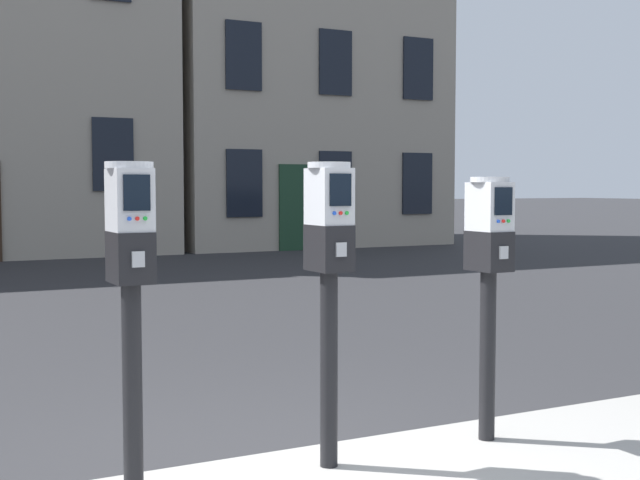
{
  "coord_description": "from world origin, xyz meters",
  "views": [
    {
      "loc": [
        -1.86,
        -3.89,
        1.57
      ],
      "look_at": [
        0.09,
        -0.04,
        1.3
      ],
      "focal_mm": 47.19,
      "sensor_mm": 36.0,
      "label": 1
    }
  ],
  "objects": [
    {
      "name": "townhouse_orange_brick",
      "position": [
        7.97,
        17.8,
        5.96
      ],
      "size": [
        7.3,
        6.39,
        11.92
      ],
      "color": "#9E9384",
      "rests_on": "ground_plane"
    },
    {
      "name": "parking_meter_near_kerb",
      "position": [
        -0.92,
        -0.14,
        1.2
      ],
      "size": [
        0.22,
        0.25,
        1.54
      ],
      "rotation": [
        0.0,
        0.0,
        -1.55
      ],
      "color": "black",
      "rests_on": "sidewalk_slab"
    },
    {
      "name": "parking_meter_end_of_row",
      "position": [
        1.1,
        -0.14,
        1.16
      ],
      "size": [
        0.22,
        0.25,
        1.48
      ],
      "rotation": [
        0.0,
        0.0,
        -1.55
      ],
      "color": "black",
      "rests_on": "sidewalk_slab"
    },
    {
      "name": "parking_meter_twin_adjacent",
      "position": [
        0.09,
        -0.14,
        1.21
      ],
      "size": [
        0.22,
        0.25,
        1.55
      ],
      "rotation": [
        0.0,
        0.0,
        -1.55
      ],
      "color": "black",
      "rests_on": "sidewalk_slab"
    }
  ]
}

